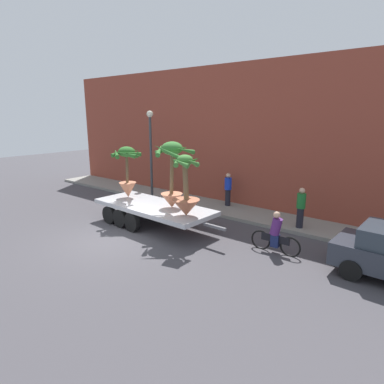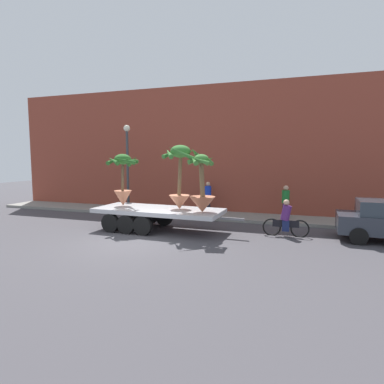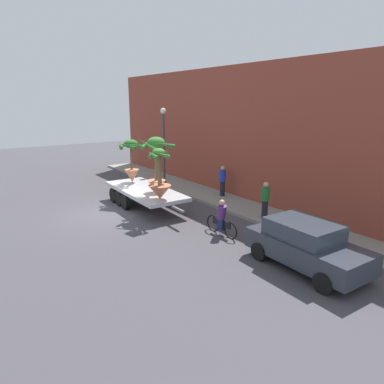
{
  "view_description": "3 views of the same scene",
  "coord_description": "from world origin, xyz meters",
  "px_view_note": "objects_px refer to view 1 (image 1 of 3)",
  "views": [
    {
      "loc": [
        9.92,
        -7.38,
        4.78
      ],
      "look_at": [
        1.67,
        2.89,
        1.63
      ],
      "focal_mm": 30.47,
      "sensor_mm": 36.0,
      "label": 1
    },
    {
      "loc": [
        6.0,
        -10.5,
        3.19
      ],
      "look_at": [
        1.57,
        2.44,
        1.72
      ],
      "focal_mm": 30.0,
      "sensor_mm": 36.0,
      "label": 2
    },
    {
      "loc": [
        15.94,
        -6.04,
        5.38
      ],
      "look_at": [
        3.14,
        3.01,
        1.32
      ],
      "focal_mm": 32.86,
      "sensor_mm": 36.0,
      "label": 3
    }
  ],
  "objects_px": {
    "flatbed_trailer": "(149,209)",
    "street_lamp": "(151,143)",
    "potted_palm_middle": "(127,170)",
    "pedestrian_far_left": "(301,207)",
    "pedestrian_near_gate": "(228,189)",
    "cyclist": "(276,235)",
    "potted_palm_front": "(172,172)",
    "potted_palm_rear": "(186,194)"
  },
  "relations": [
    {
      "from": "flatbed_trailer",
      "to": "street_lamp",
      "type": "relative_size",
      "value": 1.37
    },
    {
      "from": "potted_palm_middle",
      "to": "pedestrian_far_left",
      "type": "distance_m",
      "value": 7.84
    },
    {
      "from": "pedestrian_near_gate",
      "to": "street_lamp",
      "type": "relative_size",
      "value": 0.35
    },
    {
      "from": "cyclist",
      "to": "pedestrian_far_left",
      "type": "xyz_separation_m",
      "value": [
        -0.15,
        2.7,
        0.37
      ]
    },
    {
      "from": "potted_palm_middle",
      "to": "street_lamp",
      "type": "height_order",
      "value": "street_lamp"
    },
    {
      "from": "potted_palm_front",
      "to": "pedestrian_far_left",
      "type": "distance_m",
      "value": 5.52
    },
    {
      "from": "potted_palm_rear",
      "to": "pedestrian_near_gate",
      "type": "xyz_separation_m",
      "value": [
        -1.1,
        4.72,
        -0.79
      ]
    },
    {
      "from": "potted_palm_rear",
      "to": "street_lamp",
      "type": "bearing_deg",
      "value": 147.37
    },
    {
      "from": "potted_palm_rear",
      "to": "pedestrian_near_gate",
      "type": "distance_m",
      "value": 4.91
    },
    {
      "from": "potted_palm_middle",
      "to": "pedestrian_near_gate",
      "type": "height_order",
      "value": "potted_palm_middle"
    },
    {
      "from": "potted_palm_front",
      "to": "flatbed_trailer",
      "type": "bearing_deg",
      "value": -171.79
    },
    {
      "from": "potted_palm_rear",
      "to": "street_lamp",
      "type": "relative_size",
      "value": 0.49
    },
    {
      "from": "potted_palm_front",
      "to": "pedestrian_far_left",
      "type": "bearing_deg",
      "value": 37.42
    },
    {
      "from": "potted_palm_middle",
      "to": "street_lamp",
      "type": "relative_size",
      "value": 0.49
    },
    {
      "from": "flatbed_trailer",
      "to": "street_lamp",
      "type": "distance_m",
      "value": 5.06
    },
    {
      "from": "potted_palm_rear",
      "to": "potted_palm_front",
      "type": "relative_size",
      "value": 0.86
    },
    {
      "from": "flatbed_trailer",
      "to": "potted_palm_middle",
      "type": "distance_m",
      "value": 2.21
    },
    {
      "from": "potted_palm_front",
      "to": "pedestrian_near_gate",
      "type": "distance_m",
      "value": 4.48
    },
    {
      "from": "flatbed_trailer",
      "to": "cyclist",
      "type": "height_order",
      "value": "cyclist"
    },
    {
      "from": "potted_palm_rear",
      "to": "cyclist",
      "type": "distance_m",
      "value": 3.6
    },
    {
      "from": "flatbed_trailer",
      "to": "potted_palm_rear",
      "type": "distance_m",
      "value": 2.59
    },
    {
      "from": "cyclist",
      "to": "potted_palm_middle",
      "type": "bearing_deg",
      "value": -175.88
    },
    {
      "from": "potted_palm_front",
      "to": "cyclist",
      "type": "bearing_deg",
      "value": 7.02
    },
    {
      "from": "flatbed_trailer",
      "to": "potted_palm_middle",
      "type": "relative_size",
      "value": 2.79
    },
    {
      "from": "potted_palm_rear",
      "to": "potted_palm_front",
      "type": "xyz_separation_m",
      "value": [
        -1.13,
        0.48,
        0.66
      ]
    },
    {
      "from": "flatbed_trailer",
      "to": "street_lamp",
      "type": "bearing_deg",
      "value": 134.17
    },
    {
      "from": "pedestrian_near_gate",
      "to": "pedestrian_far_left",
      "type": "bearing_deg",
      "value": -13.41
    },
    {
      "from": "potted_palm_rear",
      "to": "pedestrian_near_gate",
      "type": "bearing_deg",
      "value": 103.15
    },
    {
      "from": "cyclist",
      "to": "street_lamp",
      "type": "height_order",
      "value": "street_lamp"
    },
    {
      "from": "flatbed_trailer",
      "to": "potted_palm_rear",
      "type": "relative_size",
      "value": 2.82
    },
    {
      "from": "potted_palm_rear",
      "to": "street_lamp",
      "type": "height_order",
      "value": "street_lamp"
    },
    {
      "from": "potted_palm_middle",
      "to": "cyclist",
      "type": "relative_size",
      "value": 1.29
    },
    {
      "from": "potted_palm_front",
      "to": "cyclist",
      "type": "xyz_separation_m",
      "value": [
        4.38,
        0.54,
        -1.82
      ]
    },
    {
      "from": "pedestrian_near_gate",
      "to": "flatbed_trailer",
      "type": "bearing_deg",
      "value": -105.68
    },
    {
      "from": "street_lamp",
      "to": "pedestrian_far_left",
      "type": "bearing_deg",
      "value": 1.69
    },
    {
      "from": "pedestrian_far_left",
      "to": "street_lamp",
      "type": "bearing_deg",
      "value": -178.31
    },
    {
      "from": "potted_palm_middle",
      "to": "pedestrian_near_gate",
      "type": "bearing_deg",
      "value": 56.02
    },
    {
      "from": "street_lamp",
      "to": "potted_palm_middle",
      "type": "bearing_deg",
      "value": -63.7
    },
    {
      "from": "potted_palm_rear",
      "to": "cyclist",
      "type": "relative_size",
      "value": 1.28
    },
    {
      "from": "potted_palm_middle",
      "to": "potted_palm_front",
      "type": "xyz_separation_m",
      "value": [
        2.82,
        -0.02,
        0.22
      ]
    },
    {
      "from": "pedestrian_far_left",
      "to": "street_lamp",
      "type": "relative_size",
      "value": 0.35
    },
    {
      "from": "potted_palm_rear",
      "to": "pedestrian_far_left",
      "type": "xyz_separation_m",
      "value": [
        3.1,
        3.72,
        -0.79
      ]
    }
  ]
}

